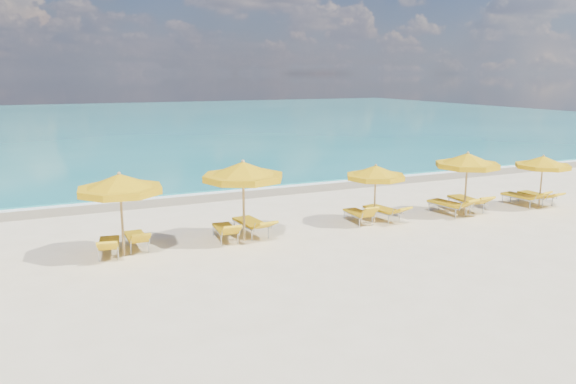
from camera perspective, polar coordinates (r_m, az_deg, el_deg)
name	(u,v)px	position (r m, az deg, el deg)	size (l,w,h in m)	color
ground_plane	(307,237)	(18.20, 1.95, -4.59)	(120.00, 120.00, 0.00)	beige
ocean	(113,122)	(64.33, -17.39, 6.78)	(120.00, 80.00, 0.30)	#167A7D
wet_sand_band	(233,193)	(24.86, -5.59, -0.14)	(120.00, 2.60, 0.01)	tan
foam_line	(227,190)	(25.60, -6.17, 0.20)	(120.00, 1.20, 0.03)	white
whitecap_near	(73,170)	(33.10, -20.96, 2.14)	(14.00, 0.36, 0.05)	white
whitecap_far	(263,143)	(42.97, -2.60, 5.00)	(18.00, 0.30, 0.05)	white
umbrella_2	(120,184)	(16.51, -16.72, 0.74)	(3.04, 3.04, 2.48)	tan
umbrella_3	(243,172)	(17.35, -4.58, 2.05)	(2.75, 2.75, 2.59)	tan
umbrella_4	(376,173)	(19.71, 8.89, 1.94)	(2.28, 2.28, 2.12)	tan
umbrella_5	(468,161)	(21.69, 17.77, 3.02)	(2.70, 2.70, 2.38)	tan
umbrella_6	(543,163)	(23.96, 24.48, 2.74)	(2.58, 2.58, 2.10)	tan
lounger_2_left	(109,248)	(17.15, -17.71, -5.47)	(0.83, 1.81, 0.73)	#A5A8AD
lounger_2_right	(137,242)	(17.59, -15.14, -4.89)	(0.59, 1.72, 0.74)	#A5A8AD
lounger_3_left	(226,234)	(17.91, -6.36, -4.21)	(0.73, 1.82, 0.76)	#A5A8AD
lounger_3_right	(252,228)	(18.39, -3.71, -3.66)	(0.88, 2.12, 0.75)	#A5A8AD
lounger_4_left	(359,217)	(20.00, 7.18, -2.54)	(0.61, 1.66, 0.79)	#A5A8AD
lounger_4_right	(383,214)	(20.51, 9.63, -2.20)	(0.94, 2.00, 0.71)	#A5A8AD
lounger_5_left	(448,208)	(21.88, 15.97, -1.58)	(0.96, 2.05, 0.81)	#A5A8AD
lounger_5_right	(467,204)	(22.71, 17.69, -1.18)	(0.83, 2.11, 0.81)	#A5A8AD
lounger_6_left	(521,200)	(24.29, 22.61, -0.75)	(0.94, 1.97, 0.78)	#A5A8AD
lounger_6_right	(536,199)	(24.84, 23.92, -0.62)	(0.63, 1.88, 0.68)	#A5A8AD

